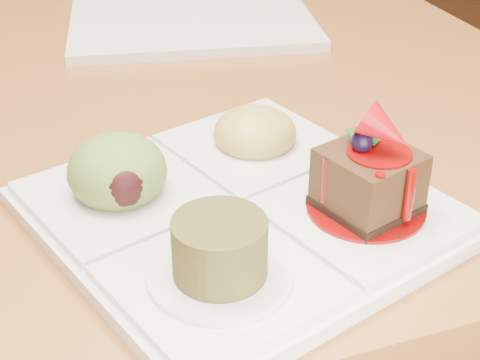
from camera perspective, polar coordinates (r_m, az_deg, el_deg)
name	(u,v)px	position (r m, az deg, el deg)	size (l,w,h in m)	color
ground	(74,337)	(1.57, -12.75, -11.81)	(6.00, 6.00, 0.00)	#502B17
dining_table	(23,12)	(1.23, -16.50, 12.38)	(1.00, 1.80, 0.75)	brown
sampler_plate	(235,196)	(0.53, -0.42, -1.24)	(0.33, 0.33, 0.10)	silver
second_plate	(189,12)	(0.95, -3.96, 12.86)	(0.29, 0.29, 0.01)	silver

